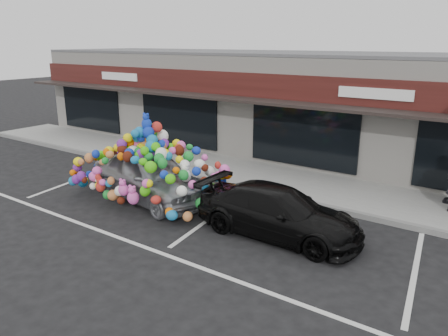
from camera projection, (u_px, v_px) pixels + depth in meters
The scene contains 10 objects.
ground at pixel (138, 198), 13.75m from camera, with size 90.00×90.00×0.00m, color black.
shop_building at pixel (272, 101), 19.76m from camera, with size 24.00×7.20×4.31m.
sidewalk at pixel (214, 167), 16.86m from camera, with size 26.00×3.00×0.15m, color gray.
kerb at pixel (189, 177), 15.69m from camera, with size 26.00×0.18×0.16m, color slate.
parking_stripe_left at pixel (79, 179), 15.67m from camera, with size 0.12×4.40×0.01m, color silver.
parking_stripe_mid at pixel (213, 216), 12.36m from camera, with size 0.12×4.40×0.01m, color silver.
parking_stripe_right at pixel (415, 272), 9.37m from camera, with size 0.12×4.40×0.01m, color silver.
lane_line at pixel (127, 241), 10.84m from camera, with size 14.00×0.12×0.01m, color silver.
toy_car at pixel (150, 170), 13.41m from camera, with size 3.24×5.08×2.79m.
black_sedan at pixel (278, 212), 11.00m from camera, with size 4.31×1.75×1.25m, color black.
Camera 1 is at (9.67, -9.00, 4.79)m, focal length 35.00 mm.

